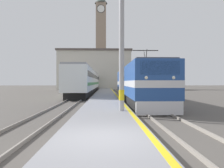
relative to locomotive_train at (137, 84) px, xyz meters
name	(u,v)px	position (x,y,z in m)	size (l,w,h in m)	color
ground_plane	(105,94)	(-3.18, 14.73, -1.83)	(200.00, 200.00, 0.00)	#514C47
platform	(105,95)	(-3.18, 9.73, -1.64)	(3.10, 140.00, 0.38)	gray
rail_track_near	(127,96)	(0.00, 9.73, -1.80)	(2.84, 140.00, 0.16)	#514C47
rail_track_far	(82,96)	(-6.48, 9.73, -1.80)	(2.84, 140.00, 0.16)	#514C47
locomotive_train	(137,84)	(0.00, 0.00, 0.00)	(2.92, 18.65, 4.54)	black
passenger_train	(91,81)	(-6.48, 26.51, 0.36)	(2.92, 51.77, 4.07)	black
catenary_mast	(123,41)	(-2.17, -9.34, 2.54)	(2.54, 0.32, 8.12)	#9E9EA3
clock_tower	(101,39)	(-4.59, 46.78, 13.63)	(3.93, 3.93, 29.51)	gray
station_building	(95,70)	(-6.26, 40.61, 3.72)	(20.60, 8.42, 11.05)	beige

